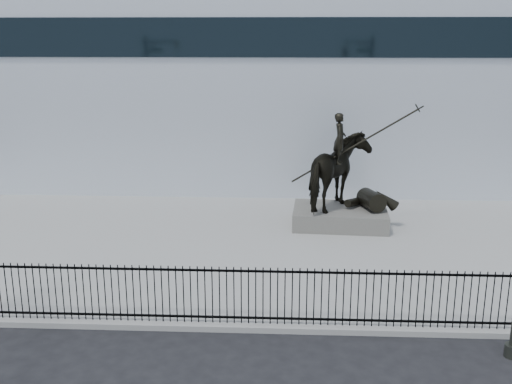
{
  "coord_description": "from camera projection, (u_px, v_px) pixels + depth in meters",
  "views": [
    {
      "loc": [
        1.72,
        -12.36,
        7.2
      ],
      "look_at": [
        0.84,
        6.0,
        2.29
      ],
      "focal_mm": 42.0,
      "sensor_mm": 36.0,
      "label": 1
    }
  ],
  "objects": [
    {
      "name": "ground",
      "position": [
        208.0,
        353.0,
        13.86
      ],
      "size": [
        120.0,
        120.0,
        0.0
      ],
      "primitive_type": "plane",
      "color": "black",
      "rests_on": "ground"
    },
    {
      "name": "plaza",
      "position": [
        233.0,
        246.0,
        20.6
      ],
      "size": [
        30.0,
        12.0,
        0.15
      ],
      "primitive_type": "cube",
      "color": "#979794",
      "rests_on": "ground"
    },
    {
      "name": "building",
      "position": [
        253.0,
        85.0,
        32.0
      ],
      "size": [
        44.0,
        14.0,
        9.0
      ],
      "primitive_type": "cube",
      "color": "silver",
      "rests_on": "ground"
    },
    {
      "name": "picket_fence",
      "position": [
        213.0,
        295.0,
        14.84
      ],
      "size": [
        22.1,
        0.1,
        1.5
      ],
      "color": "black",
      "rests_on": "plaza"
    },
    {
      "name": "statue_plinth",
      "position": [
        340.0,
        217.0,
        22.56
      ],
      "size": [
        3.62,
        2.61,
        0.65
      ],
      "primitive_type": "cube",
      "rotation": [
        0.0,
        0.0,
        -0.07
      ],
      "color": "#595852",
      "rests_on": "plaza"
    },
    {
      "name": "equestrian_statue",
      "position": [
        343.0,
        173.0,
        22.11
      ],
      "size": [
        4.45,
        2.9,
        3.78
      ],
      "rotation": [
        0.0,
        0.0,
        -0.07
      ],
      "color": "black",
      "rests_on": "statue_plinth"
    }
  ]
}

